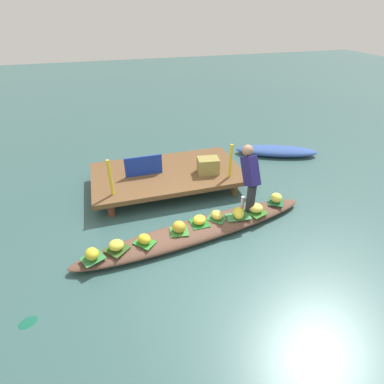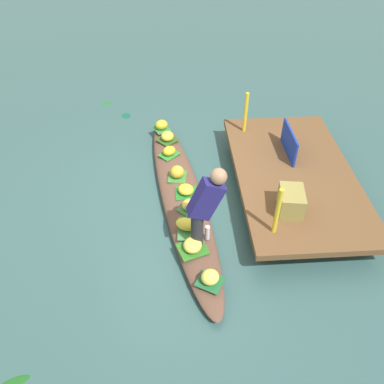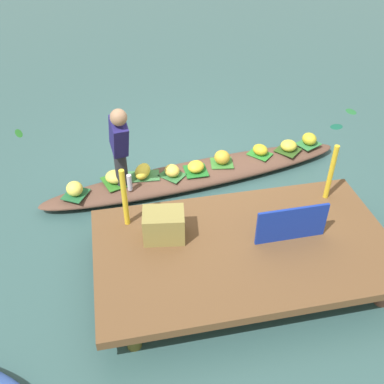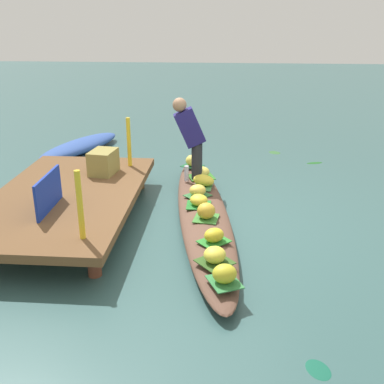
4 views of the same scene
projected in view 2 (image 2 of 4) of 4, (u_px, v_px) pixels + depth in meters
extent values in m
plane|color=#335756|center=(182.00, 201.00, 6.15)|extent=(40.00, 40.00, 0.00)
cube|color=brown|center=(294.00, 174.00, 6.12)|extent=(3.20, 1.80, 0.10)
cylinder|color=brown|center=(235.00, 140.00, 7.16)|extent=(0.14, 0.14, 0.28)
cylinder|color=brown|center=(263.00, 248.00, 5.26)|extent=(0.14, 0.14, 0.28)
cylinder|color=brown|center=(313.00, 137.00, 7.23)|extent=(0.14, 0.14, 0.28)
cylinder|color=brown|center=(369.00, 243.00, 5.33)|extent=(0.14, 0.14, 0.28)
ellipsoid|color=brown|center=(182.00, 197.00, 6.09)|extent=(4.42, 1.26, 0.20)
cube|color=#2F7423|center=(193.00, 249.00, 5.17)|extent=(0.42, 0.45, 0.01)
ellipsoid|color=#E9D255|center=(193.00, 245.00, 5.12)|extent=(0.32, 0.31, 0.16)
cube|color=#216136|center=(210.00, 282.00, 4.79)|extent=(0.39, 0.40, 0.01)
ellipsoid|color=#F9E356|center=(210.00, 277.00, 4.73)|extent=(0.28, 0.28, 0.19)
cube|color=#3C8132|center=(177.00, 177.00, 6.28)|extent=(0.35, 0.32, 0.01)
ellipsoid|color=gold|center=(177.00, 172.00, 6.22)|extent=(0.31, 0.31, 0.20)
cube|color=#30541D|center=(168.00, 140.00, 7.05)|extent=(0.44, 0.44, 0.01)
ellipsoid|color=yellow|center=(167.00, 136.00, 7.00)|extent=(0.27, 0.26, 0.16)
cube|color=#35733B|center=(190.00, 208.00, 5.74)|extent=(0.40, 0.40, 0.01)
ellipsoid|color=#F9D04E|center=(190.00, 205.00, 5.69)|extent=(0.26, 0.27, 0.16)
cube|color=#2D852D|center=(169.00, 154.00, 6.72)|extent=(0.39, 0.40, 0.01)
ellipsoid|color=gold|center=(169.00, 151.00, 6.67)|extent=(0.28, 0.29, 0.15)
cube|color=#317C3E|center=(162.00, 129.00, 7.32)|extent=(0.40, 0.37, 0.01)
ellipsoid|color=gold|center=(161.00, 125.00, 7.26)|extent=(0.25, 0.27, 0.18)
cube|color=#227429|center=(186.00, 193.00, 5.99)|extent=(0.31, 0.32, 0.01)
ellipsoid|color=yellow|center=(186.00, 190.00, 5.94)|extent=(0.32, 0.33, 0.14)
cube|color=#3C7C44|center=(187.00, 228.00, 5.44)|extent=(0.47, 0.29, 0.01)
ellipsoid|color=yellow|center=(187.00, 224.00, 5.39)|extent=(0.30, 0.37, 0.16)
cylinder|color=#28282D|center=(197.00, 230.00, 5.06)|extent=(0.16, 0.16, 0.55)
cube|color=navy|center=(206.00, 199.00, 4.74)|extent=(0.25, 0.49, 0.59)
sphere|color=#9E7556|center=(219.00, 176.00, 4.54)|extent=(0.20, 0.20, 0.20)
cylinder|color=silver|center=(207.00, 233.00, 5.24)|extent=(0.06, 0.06, 0.23)
cube|color=#16319D|center=(289.00, 142.00, 6.31)|extent=(0.78, 0.04, 0.43)
cylinder|color=yellow|center=(246.00, 113.00, 6.71)|extent=(0.06, 0.06, 0.73)
cylinder|color=yellow|center=(278.00, 211.00, 4.92)|extent=(0.06, 0.06, 0.73)
cube|color=olive|center=(291.00, 201.00, 5.35)|extent=(0.48, 0.38, 0.34)
ellipsoid|color=#145741|center=(126.00, 116.00, 8.05)|extent=(0.29, 0.25, 0.01)
ellipsoid|color=#1C591C|center=(15.00, 382.00, 4.10)|extent=(0.20, 0.33, 0.01)
ellipsoid|color=#226933|center=(106.00, 104.00, 8.41)|extent=(0.17, 0.24, 0.01)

